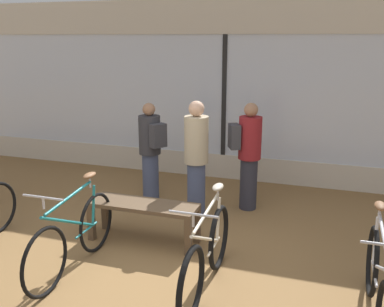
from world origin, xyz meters
TOP-DOWN VIEW (x-y plane):
  - ground_plane at (0.00, 0.00)m, footprint 24.00×24.00m
  - shop_back_wall at (0.00, 3.53)m, footprint 12.00×0.08m
  - bicycle_left at (-0.78, -0.18)m, footprint 0.46×1.73m
  - bicycle_right at (0.74, -0.12)m, footprint 0.46×1.74m
  - bicycle_far_right at (2.35, -0.17)m, footprint 0.46×1.80m
  - display_bench at (-0.34, 0.70)m, footprint 1.40×0.44m
  - customer_near_rack at (-0.83, 2.09)m, footprint 0.56×0.51m
  - customer_by_window at (0.71, 2.19)m, footprint 0.56×0.48m
  - customer_mid_floor at (0.08, 1.62)m, footprint 0.39×0.39m

SIDE VIEW (x-z plane):
  - ground_plane at x=0.00m, z-range 0.00..0.00m
  - bicycle_right at x=0.74m, z-range -0.13..0.92m
  - bicycle_far_right at x=2.35m, z-range -0.12..0.92m
  - bicycle_left at x=-0.78m, z-range -0.12..0.93m
  - display_bench at x=-0.34m, z-range 0.16..0.68m
  - customer_near_rack at x=-0.83m, z-range 0.06..1.63m
  - customer_by_window at x=0.71m, z-range 0.06..1.70m
  - customer_mid_floor at x=0.08m, z-range 0.05..1.76m
  - shop_back_wall at x=0.00m, z-range 0.04..3.24m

